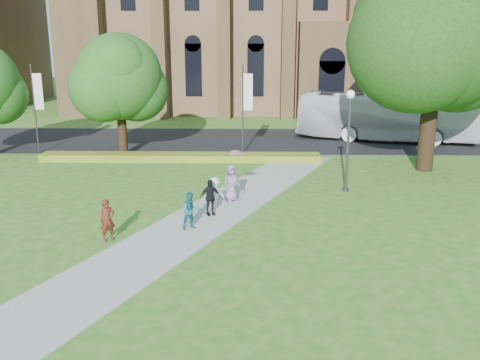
{
  "coord_description": "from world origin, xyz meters",
  "views": [
    {
      "loc": [
        2.48,
        -20.4,
        7.98
      ],
      "look_at": [
        2.05,
        2.72,
        1.6
      ],
      "focal_mm": 40.0,
      "sensor_mm": 36.0,
      "label": 1
    }
  ],
  "objects_px": {
    "tour_coach": "(385,116)",
    "pedestrian_0": "(107,220)",
    "streetlamp": "(349,129)",
    "large_tree": "(438,26)"
  },
  "relations": [
    {
      "from": "tour_coach",
      "to": "pedestrian_0",
      "type": "xyz_separation_m",
      "value": [
        -15.88,
        -20.85,
        -0.99
      ]
    },
    {
      "from": "large_tree",
      "to": "tour_coach",
      "type": "distance_m",
      "value": 11.23
    },
    {
      "from": "pedestrian_0",
      "to": "large_tree",
      "type": "bearing_deg",
      "value": 2.7
    },
    {
      "from": "streetlamp",
      "to": "tour_coach",
      "type": "bearing_deg",
      "value": 68.89
    },
    {
      "from": "tour_coach",
      "to": "pedestrian_0",
      "type": "height_order",
      "value": "tour_coach"
    },
    {
      "from": "streetlamp",
      "to": "large_tree",
      "type": "xyz_separation_m",
      "value": [
        5.5,
        4.5,
        5.07
      ]
    },
    {
      "from": "streetlamp",
      "to": "pedestrian_0",
      "type": "distance_m",
      "value": 13.04
    },
    {
      "from": "streetlamp",
      "to": "pedestrian_0",
      "type": "height_order",
      "value": "streetlamp"
    },
    {
      "from": "streetlamp",
      "to": "large_tree",
      "type": "bearing_deg",
      "value": 39.29
    },
    {
      "from": "tour_coach",
      "to": "streetlamp",
      "type": "bearing_deg",
      "value": 173.25
    }
  ]
}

